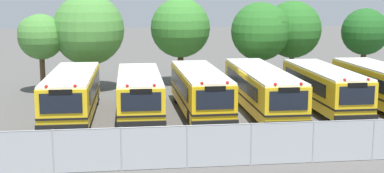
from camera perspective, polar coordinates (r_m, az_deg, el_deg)
The scene contains 15 objects.
ground_plane at distance 32.63m, azimuth 4.25°, elevation -2.67°, with size 160.00×160.00×0.00m, color #514F4C.
school_bus_0 at distance 31.80m, azimuth -12.64°, elevation -0.61°, with size 2.79×10.03×2.69m.
school_bus_1 at distance 31.63m, azimuth -5.63°, elevation -0.57°, with size 2.65×9.43×2.59m.
school_bus_2 at distance 31.89m, azimuth 0.85°, elevation -0.33°, with size 2.58×9.99×2.70m.
school_bus_3 at distance 32.80m, azimuth 7.41°, elevation -0.15°, with size 2.66×11.58×2.67m.
school_bus_4 at distance 34.00m, azimuth 13.87°, elevation -0.00°, with size 2.51×9.81×2.68m.
school_bus_5 at distance 35.53m, azimuth 19.55°, elevation 0.16°, with size 2.72×9.84×2.72m.
tree_0 at distance 39.66m, azimuth -15.98°, elevation 5.21°, with size 3.24×3.24×5.66m.
tree_1 at distance 39.84m, azimuth -10.89°, elevation 6.12°, with size 5.19×5.19×7.07m.
tree_2 at distance 41.70m, azimuth -1.12°, elevation 6.31°, with size 4.62×4.62×6.75m.
tree_3 at distance 40.73m, azimuth 7.50°, elevation 5.99°, with size 4.41×4.41×6.45m.
tree_4 at distance 42.39m, azimuth 10.58°, elevation 6.02°, with size 4.44×4.44×6.53m.
tree_5 at distance 43.42m, azimuth 17.89°, elevation 5.61°, with size 3.59×3.59×5.96m.
chainlink_fence at distance 22.83m, azimuth 9.61°, elevation -5.89°, with size 24.20×0.07×1.82m.
traffic_cone at distance 23.43m, azimuth -9.00°, elevation -7.03°, with size 0.50×0.50×0.66m, color #EA5914.
Camera 1 is at (-6.52, -31.16, 7.14)m, focal length 50.04 mm.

